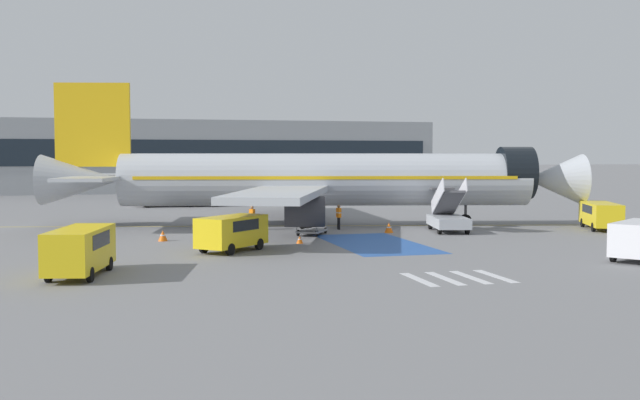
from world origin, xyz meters
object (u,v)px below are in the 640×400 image
service_van_3 (601,213)px  ground_crew_1 (252,216)px  service_van_0 (80,248)px  airliner (317,180)px  ground_crew_0 (307,217)px  service_van_1 (639,237)px  traffic_cone_2 (389,228)px  ground_crew_2 (339,215)px  fuel_tanker (182,189)px  baggage_cart (312,231)px  traffic_cone_1 (163,236)px  boarding_stairs_forward (448,218)px  terminal_building (164,156)px  traffic_cone_0 (300,239)px  service_van_2 (232,230)px

service_van_3 → ground_crew_1: service_van_3 is taller
service_van_0 → service_van_3: bearing=32.1°
airliner → ground_crew_1: airliner is taller
ground_crew_0 → service_van_1: bearing=107.5°
service_van_1 → traffic_cone_2: (-7.61, 15.84, -0.84)m
ground_crew_0 → ground_crew_2: (2.26, -0.22, 0.08)m
fuel_tanker → service_van_3: 41.54m
service_van_3 → baggage_cart: bearing=17.0°
traffic_cone_1 → baggage_cart: bearing=7.3°
boarding_stairs_forward → airliner: bearing=153.4°
traffic_cone_2 → terminal_building: bearing=101.0°
boarding_stairs_forward → traffic_cone_1: 19.46m
service_van_1 → traffic_cone_2: size_ratio=6.55×
baggage_cart → ground_crew_1: bearing=-19.6°
baggage_cart → ground_crew_2: bearing=-102.3°
airliner → baggage_cart: bearing=-4.8°
ground_crew_2 → traffic_cone_0: size_ratio=3.76×
service_van_2 → ground_crew_2: size_ratio=2.51×
service_van_0 → traffic_cone_2: service_van_0 is taller
service_van_2 → traffic_cone_0: 5.28m
airliner → service_van_3: 20.57m
service_van_0 → terminal_building: bearing=97.3°
ground_crew_0 → traffic_cone_2: 5.93m
service_van_1 → service_van_2: size_ratio=1.01×
service_van_0 → ground_crew_0: 22.28m
service_van_1 → traffic_cone_0: 18.77m
traffic_cone_1 → traffic_cone_2: (15.21, 1.14, 0.01)m
service_van_2 → baggage_cart: size_ratio=1.49×
service_van_3 → terminal_building: terminal_building is taller
fuel_tanker → service_van_3: fuel_tanker is taller
airliner → ground_crew_1: 6.02m
baggage_cart → ground_crew_1: ground_crew_1 is taller
airliner → fuel_tanker: bearing=-148.4°
boarding_stairs_forward → baggage_cart: (-9.62, 0.45, -0.71)m
service_van_0 → traffic_cone_0: (12.07, 9.37, -1.03)m
service_van_1 → ground_crew_1: service_van_1 is taller
service_van_1 → baggage_cart: (-13.00, 15.95, -0.93)m
ground_crew_2 → fuel_tanker: bearing=-172.8°
boarding_stairs_forward → ground_crew_2: (-6.95, 3.28, 0.07)m
ground_crew_1 → terminal_building: bearing=152.1°
boarding_stairs_forward → service_van_0: (-23.59, -13.51, 0.30)m
service_van_3 → ground_crew_1: 24.85m
boarding_stairs_forward → fuel_tanker: (-16.01, 30.07, 0.81)m
airliner → service_van_1: (11.17, -21.84, -2.27)m
traffic_cone_1 → boarding_stairs_forward: bearing=2.4°
fuel_tanker → terminal_building: 32.34m
ground_crew_0 → traffic_cone_1: bearing=6.8°
ground_crew_2 → traffic_cone_2: ground_crew_2 is taller
service_van_2 → ground_crew_2: (9.03, 10.08, -0.15)m
service_van_3 → ground_crew_0: service_van_3 is taller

